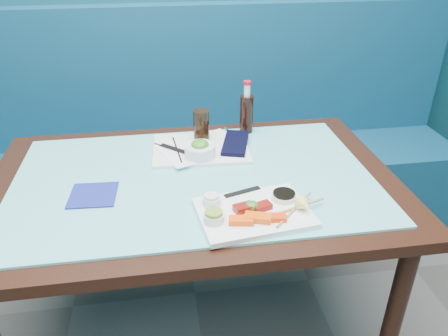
{
  "coord_description": "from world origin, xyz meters",
  "views": [
    {
      "loc": [
        -0.1,
        0.15,
        1.52
      ],
      "look_at": [
        0.1,
        1.42,
        0.8
      ],
      "focal_mm": 35.0,
      "sensor_mm": 36.0,
      "label": 1
    }
  ],
  "objects": [
    {
      "name": "wooden_chopstick_a",
      "position": [
        0.27,
        1.18,
        0.78
      ],
      "size": [
        0.23,
        0.09,
        0.01
      ],
      "primitive_type": "cylinder",
      "rotation": [
        1.57,
        0.0,
        -1.23
      ],
      "color": "tan",
      "rests_on": "sashimi_plate"
    },
    {
      "name": "seaweed_salad",
      "position": [
        0.04,
        1.57,
        0.82
      ],
      "size": [
        0.08,
        0.08,
        0.03
      ],
      "primitive_type": "ellipsoid",
      "rotation": [
        0.0,
        0.0,
        -0.28
      ],
      "color": "#37881F",
      "rests_on": "seaweed_bowl"
    },
    {
      "name": "soy_fill",
      "position": [
        0.26,
        1.25,
        0.79
      ],
      "size": [
        0.09,
        0.09,
        0.01
      ],
      "primitive_type": "cylinder",
      "rotation": [
        0.0,
        0.0,
        -0.38
      ],
      "color": "black",
      "rests_on": "soy_dish"
    },
    {
      "name": "blue_napkin",
      "position": [
        -0.33,
        1.38,
        0.76
      ],
      "size": [
        0.15,
        0.15,
        0.01
      ],
      "primitive_type": "cube",
      "rotation": [
        0.0,
        0.0,
        -0.06
      ],
      "color": "navy",
      "rests_on": "glass_top"
    },
    {
      "name": "tray_sleeve",
      "position": [
        -0.05,
        1.64,
        0.77
      ],
      "size": [
        0.13,
        0.12,
        0.0
      ],
      "primitive_type": "cube",
      "rotation": [
        0.0,
        0.0,
        0.82
      ],
      "color": "black",
      "rests_on": "serving_tray"
    },
    {
      "name": "glass_top",
      "position": [
        0.0,
        1.45,
        0.75
      ],
      "size": [
        1.22,
        0.76,
        0.01
      ],
      "primitive_type": "cube",
      "color": "#68CCD1",
      "rests_on": "dining_table"
    },
    {
      "name": "salmon_left",
      "position": [
        0.11,
        1.14,
        0.78
      ],
      "size": [
        0.07,
        0.04,
        0.02
      ],
      "primitive_type": "cube",
      "rotation": [
        0.0,
        0.0,
        -0.16
      ],
      "color": "#FF500A",
      "rests_on": "sashimi_plate"
    },
    {
      "name": "cola_bottle_neck",
      "position": [
        0.25,
        1.79,
        0.94
      ],
      "size": [
        0.03,
        0.03,
        0.05
      ],
      "primitive_type": "cylinder",
      "rotation": [
        0.0,
        0.0,
        -0.2
      ],
      "color": "white",
      "rests_on": "cola_bottle_body"
    },
    {
      "name": "cola_bottle_cap",
      "position": [
        0.25,
        1.79,
        0.97
      ],
      "size": [
        0.04,
        0.04,
        0.01
      ],
      "primitive_type": "cylinder",
      "rotation": [
        0.0,
        0.0,
        0.4
      ],
      "color": "red",
      "rests_on": "cola_bottle_neck"
    },
    {
      "name": "wooden_chopstick_b",
      "position": [
        0.28,
        1.18,
        0.78
      ],
      "size": [
        0.16,
        0.17,
        0.01
      ],
      "primitive_type": "cylinder",
      "rotation": [
        1.57,
        0.0,
        -0.76
      ],
      "color": "#A9824F",
      "rests_on": "sashimi_plate"
    },
    {
      "name": "ramekin_ginger",
      "position": [
        0.04,
        1.25,
        0.79
      ],
      "size": [
        0.07,
        0.07,
        0.02
      ],
      "primitive_type": "cylinder",
      "rotation": [
        0.0,
        0.0,
        -0.34
      ],
      "color": "silver",
      "rests_on": "sashimi_plate"
    },
    {
      "name": "dining_table",
      "position": [
        0.0,
        1.45,
        0.67
      ],
      "size": [
        1.4,
        0.9,
        0.75
      ],
      "color": "black",
      "rests_on": "ground"
    },
    {
      "name": "cola_bottle_body",
      "position": [
        0.25,
        1.79,
        0.84
      ],
      "size": [
        0.06,
        0.06,
        0.16
      ],
      "primitive_type": "cylinder",
      "rotation": [
        0.0,
        0.0,
        -0.21
      ],
      "color": "black",
      "rests_on": "glass_top"
    },
    {
      "name": "navy_pouch",
      "position": [
        0.18,
        1.65,
        0.78
      ],
      "size": [
        0.14,
        0.22,
        0.02
      ],
      "primitive_type": "cube",
      "rotation": [
        0.0,
        0.0,
        -0.28
      ],
      "color": "black",
      "rests_on": "serving_tray"
    },
    {
      "name": "black_chopstick_b",
      "position": [
        -0.05,
        1.64,
        0.77
      ],
      "size": [
        0.03,
        0.22,
        0.01
      ],
      "primitive_type": "cylinder",
      "rotation": [
        1.57,
        0.0,
        0.09
      ],
      "color": "black",
      "rests_on": "serving_tray"
    },
    {
      "name": "serving_tray",
      "position": [
        0.05,
        1.65,
        0.76
      ],
      "size": [
        0.37,
        0.29,
        0.01
      ],
      "primitive_type": "cube",
      "rotation": [
        0.0,
        0.0,
        -0.05
      ],
      "color": "white",
      "rests_on": "glass_top"
    },
    {
      "name": "paper_placemat",
      "position": [
        0.05,
        1.65,
        0.77
      ],
      "size": [
        0.37,
        0.32,
        0.0
      ],
      "primitive_type": "cube",
      "rotation": [
        0.0,
        0.0,
        0.4
      ],
      "color": "white",
      "rests_on": "serving_tray"
    },
    {
      "name": "soy_dish",
      "position": [
        0.26,
        1.25,
        0.78
      ],
      "size": [
        0.1,
        0.1,
        0.02
      ],
      "primitive_type": "cylinder",
      "rotation": [
        0.0,
        0.0,
        0.3
      ],
      "color": "silver",
      "rests_on": "sashimi_plate"
    },
    {
      "name": "tuna_right",
      "position": [
        0.18,
        1.2,
        0.78
      ],
      "size": [
        0.06,
        0.05,
        0.02
      ],
      "primitive_type": "cube",
      "rotation": [
        0.0,
        0.0,
        0.32
      ],
      "color": "maroon",
      "rests_on": "sashimi_plate"
    },
    {
      "name": "salmon_right",
      "position": [
        0.21,
        1.14,
        0.78
      ],
      "size": [
        0.07,
        0.04,
        0.02
      ],
      "primitive_type": "cube",
      "rotation": [
        0.0,
        0.0,
        -0.14
      ],
      "color": "#E83C09",
      "rests_on": "sashimi_plate"
    },
    {
      "name": "lemon_wedge",
      "position": [
        0.3,
        1.17,
        0.8
      ],
      "size": [
        0.06,
        0.05,
        0.05
      ],
      "primitive_type": "cone",
      "rotation": [
        1.57,
        0.0,
        0.32
      ],
      "color": "#FFFB78",
      "rests_on": "sashimi_plate"
    },
    {
      "name": "booth_bench",
      "position": [
        0.0,
        2.29,
        0.37
      ],
      "size": [
        3.0,
        0.56,
        1.17
      ],
      "color": "navy",
      "rests_on": "ground"
    },
    {
      "name": "seaweed_bowl",
      "position": [
        0.04,
        1.57,
        0.79
      ],
      "size": [
        0.15,
        0.15,
        0.05
      ],
      "primitive_type": "cylinder",
      "rotation": [
        0.0,
        0.0,
        -0.36
      ],
      "color": "white",
      "rests_on": "serving_tray"
    },
    {
      "name": "sashimi_plate",
      "position": [
        0.16,
        1.2,
        0.77
      ],
      "size": [
        0.35,
        0.27,
        0.02
      ],
      "primitive_type": "cube",
      "rotation": [
        0.0,
        0.0,
        0.13
      ],
      "color": "white",
      "rests_on": "glass_top"
    },
    {
      "name": "tuna_left",
      "position": [
        0.13,
        1.2,
        0.78
      ],
      "size": [
        0.07,
        0.05,
        0.02
      ],
      "primitive_type": "cube",
      "rotation": [
        0.0,
        0.0,
        0.25
      ],
      "color": "maroon",
      "rests_on": "sashimi_plate"
    },
    {
      "name": "seaweed_garnish",
      "position": [
        0.15,
        1.21,
        0.79
      ],
      "size": [
        0.05,
        0.05,
        0.02
      ],
      "primitive_type": "ellipsoid",
      "rotation": [
        0.0,
        0.0,
        0.24
      ],
      "color": "#2C761B",
      "rests_on": "sashimi_plate"
    },
    {
      "name": "wasabi_fill",
      "position": [
        0.03,
        1.16,
        0.8
      ],
      "size": [
        0.05,
        0.05,
        0.01
      ],
      "primitive_type": "cylinder",
      "rotation": [
        0.0,
        0.0,
        0.06
      ],
      "color": "olive",
      "rests_on": "ramekin_wasabi"
    },
    {
      "name": "black_chopstick_a",
      "position": [
        -0.05,
        1.64,
        0.77
      ],
      "size": [
        0.15,
        0.13,
        0.01
      ],
      "primitive_type": "cylinder",
      "rotation": [
        1.57,
        0.0,
        0.86
      ],
      "color": "black",
      "rests_on": "serving_tray"
    },
    {
      "name": "fork",
      "position": [
        0.17,
        1.75,
        0.78
      ],
      "size": [
        0.03,
        0.1,
        0.01
      ],
      "primitive_type": "cylinder",
      "rotation": [
        1.57,
        0.0,
        0.22
      ],
      "color": "white",
      "rests_on": "serving_tray"
    },
    {
      "name": "cola_glass",
      "position": [
        0.06,
        1.7,
        0.83
      ],
      "size": [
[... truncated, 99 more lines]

